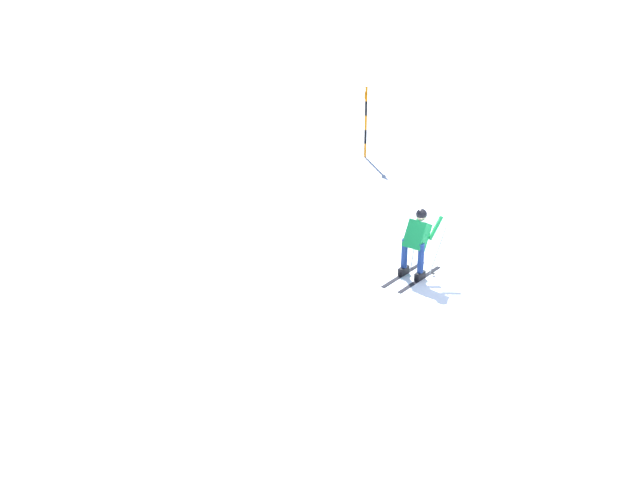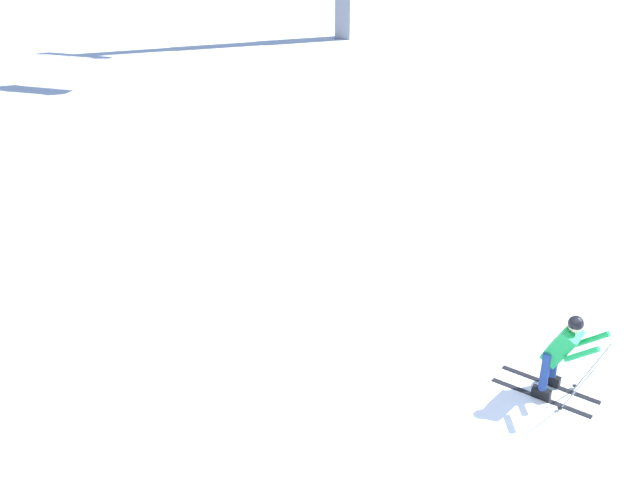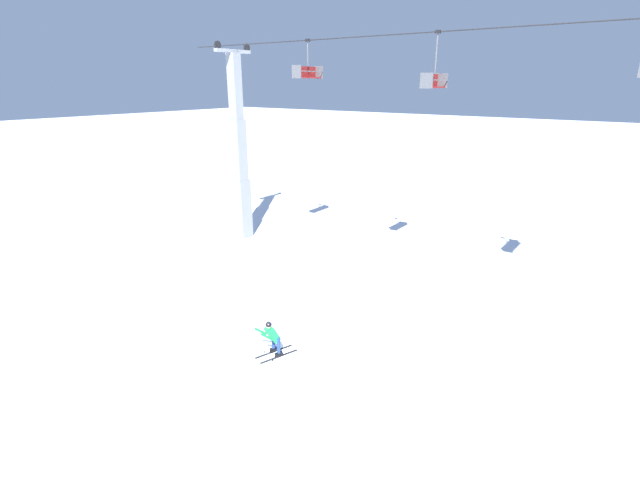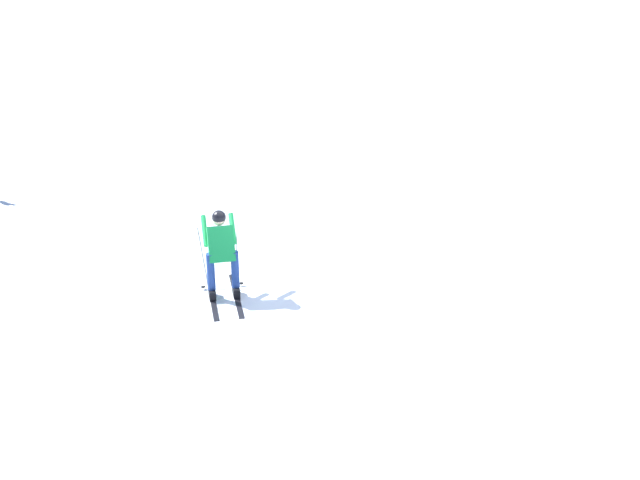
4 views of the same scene
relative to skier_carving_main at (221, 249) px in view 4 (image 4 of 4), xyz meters
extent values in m
plane|color=white|center=(-0.95, 0.44, -0.82)|extent=(260.00, 260.00, 0.00)
cube|color=black|center=(0.23, 0.07, -0.81)|extent=(0.60, 1.49, 0.01)
cube|color=black|center=(0.23, 0.07, -0.73)|extent=(0.20, 0.30, 0.16)
cylinder|color=navy|center=(0.23, 0.07, -0.33)|extent=(0.13, 0.13, 0.64)
cube|color=black|center=(-0.14, 0.20, -0.81)|extent=(0.60, 1.49, 0.01)
cube|color=black|center=(-0.14, 0.20, -0.73)|extent=(0.20, 0.30, 0.16)
cylinder|color=navy|center=(-0.14, 0.20, -0.33)|extent=(0.13, 0.13, 0.64)
cube|color=green|center=(0.00, 0.01, 0.08)|extent=(0.56, 0.61, 0.64)
sphere|color=beige|center=(-0.04, -0.12, 0.47)|extent=(0.21, 0.21, 0.21)
sphere|color=black|center=(-0.04, -0.12, 0.51)|extent=(0.23, 0.23, 0.23)
cylinder|color=green|center=(0.11, -0.39, 0.19)|extent=(0.24, 0.48, 0.42)
cylinder|color=gray|center=(0.14, -0.44, -0.39)|extent=(0.06, 0.48, 1.09)
cylinder|color=black|center=(0.24, -0.29, -0.77)|extent=(0.07, 0.07, 0.01)
cylinder|color=green|center=(-0.33, -0.24, 0.19)|extent=(0.24, 0.48, 0.42)
cylinder|color=gray|center=(-0.38, -0.25, -0.39)|extent=(0.28, 0.41, 1.09)
cylinder|color=black|center=(-0.37, -0.07, -0.77)|extent=(0.07, 0.07, 0.01)
camera|label=1|loc=(-3.04, 14.93, 6.49)|focal=45.01mm
camera|label=2|loc=(-9.93, 0.81, 6.53)|focal=43.34mm
camera|label=3|loc=(9.91, -10.69, 8.68)|focal=25.61mm
camera|label=4|loc=(5.00, 11.50, 5.90)|focal=47.52mm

